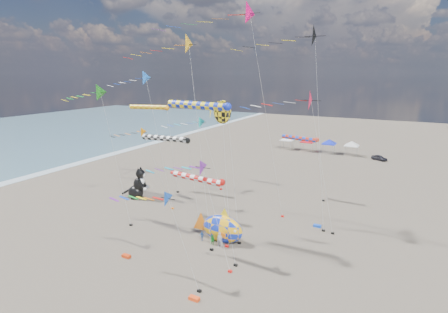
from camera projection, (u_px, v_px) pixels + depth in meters
ground at (149, 281)px, 31.39m from camera, size 260.00×260.00×0.00m
delta_kite_0 at (182, 172)px, 32.89m from camera, size 10.42×1.81×10.45m
delta_kite_1 at (245, 17)px, 42.11m from camera, size 17.91×2.88×26.55m
delta_kite_2 at (139, 134)px, 51.97m from camera, size 10.00×1.58×10.54m
delta_kite_3 at (137, 80)px, 46.20m from camera, size 11.09×2.12×18.69m
delta_kite_4 at (96, 95)px, 40.92m from camera, size 10.22×2.20×17.13m
delta_kite_5 at (193, 124)px, 55.82m from camera, size 11.18×1.96×11.66m
delta_kite_6 at (175, 47)px, 33.71m from camera, size 10.92×2.11×22.11m
delta_kite_7 at (162, 203)px, 29.67m from camera, size 8.57×1.60×8.73m
delta_kite_8 at (307, 38)px, 37.58m from camera, size 11.75×2.52×23.40m
delta_kite_9 at (317, 102)px, 38.28m from camera, size 10.28×2.55×16.60m
windsock_0 at (199, 179)px, 33.73m from camera, size 7.47×0.65×8.62m
windsock_1 at (201, 106)px, 36.84m from camera, size 8.74×0.86×15.31m
windsock_2 at (301, 139)px, 50.52m from camera, size 6.81×0.64×9.31m
windsock_3 at (151, 108)px, 53.64m from camera, size 8.50×0.73×13.47m
windsock_4 at (167, 139)px, 44.12m from camera, size 8.58×0.75×10.53m
angelfish_kite at (221, 113)px, 38.92m from camera, size 3.74×3.02×15.31m
cat_inflatable at (137, 183)px, 51.50m from camera, size 3.94×2.66×4.86m
fish_inflatable at (222, 228)px, 38.56m from camera, size 6.37×2.11×4.06m
person_adult at (220, 240)px, 37.37m from camera, size 0.65×0.47×1.65m
child_green at (212, 240)px, 37.86m from camera, size 0.57×0.46×1.12m
child_blue at (202, 236)px, 38.89m from camera, size 0.68×0.53×1.08m
kite_bag_0 at (194, 298)px, 28.73m from camera, size 0.90×0.44×0.30m
kite_bag_1 at (317, 226)px, 42.33m from camera, size 0.90×0.44×0.30m
kite_bag_2 at (228, 225)px, 42.72m from camera, size 0.90×0.44×0.30m
kite_bag_3 at (126, 256)px, 35.36m from camera, size 0.90×0.44×0.30m
tent_row at (318, 139)px, 81.79m from camera, size 19.20×4.20×3.80m
parked_car at (379, 158)px, 74.60m from camera, size 3.56×2.72×1.13m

